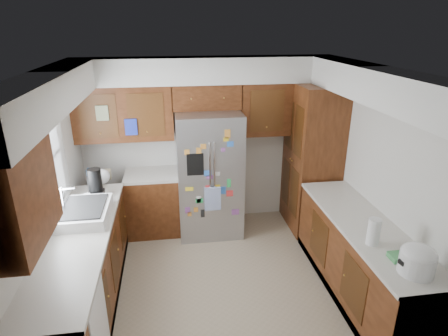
{
  "coord_description": "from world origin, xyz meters",
  "views": [
    {
      "loc": [
        -0.51,
        -3.73,
        2.92
      ],
      "look_at": [
        0.09,
        0.35,
        1.32
      ],
      "focal_mm": 30.0,
      "sensor_mm": 36.0,
      "label": 1
    }
  ],
  "objects_px": {
    "pantry": "(312,159)",
    "fridge": "(209,174)",
    "paper_towel": "(374,232)",
    "rice_cooker": "(418,259)"
  },
  "relations": [
    {
      "from": "pantry",
      "to": "fridge",
      "type": "relative_size",
      "value": 1.19
    },
    {
      "from": "fridge",
      "to": "paper_towel",
      "type": "xyz_separation_m",
      "value": [
        1.36,
        -2.06,
        0.16
      ]
    },
    {
      "from": "fridge",
      "to": "pantry",
      "type": "bearing_deg",
      "value": -2.06
    },
    {
      "from": "fridge",
      "to": "paper_towel",
      "type": "distance_m",
      "value": 2.48
    },
    {
      "from": "rice_cooker",
      "to": "paper_towel",
      "type": "distance_m",
      "value": 0.49
    },
    {
      "from": "pantry",
      "to": "rice_cooker",
      "type": "relative_size",
      "value": 6.99
    },
    {
      "from": "rice_cooker",
      "to": "paper_towel",
      "type": "bearing_deg",
      "value": 106.36
    },
    {
      "from": "pantry",
      "to": "fridge",
      "type": "xyz_separation_m",
      "value": [
        -1.5,
        0.05,
        -0.17
      ]
    },
    {
      "from": "pantry",
      "to": "paper_towel",
      "type": "relative_size",
      "value": 7.95
    },
    {
      "from": "rice_cooker",
      "to": "fridge",
      "type": "bearing_deg",
      "value": 120.6
    }
  ]
}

